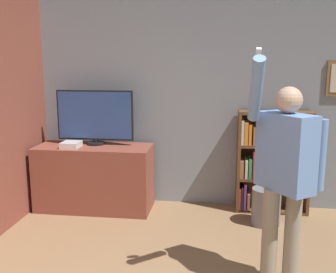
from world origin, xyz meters
name	(u,v)px	position (x,y,z in m)	size (l,w,h in m)	color
wall_back	(199,100)	(0.01, 3.19, 1.35)	(6.05, 0.09, 2.70)	gray
tv_ledge	(95,177)	(-1.27, 2.80, 0.40)	(1.42, 0.58, 0.80)	brown
television	(95,117)	(-1.27, 2.90, 1.15)	(0.96, 0.22, 0.68)	black
game_console	(71,145)	(-1.51, 2.69, 0.84)	(0.21, 0.23, 0.07)	white
bookshelf	(266,161)	(0.84, 3.01, 0.63)	(0.87, 0.28, 1.25)	brown
person	(285,168)	(0.79, 1.35, 1.00)	(0.61, 0.57, 1.94)	gray
waste_bin	(266,206)	(0.81, 2.57, 0.21)	(0.33, 0.33, 0.42)	gray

